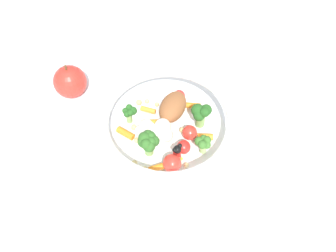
# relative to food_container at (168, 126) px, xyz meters

# --- Properties ---
(ground_plane) EXTENTS (2.40, 2.40, 0.00)m
(ground_plane) POSITION_rel_food_container_xyz_m (0.02, 0.01, -0.03)
(ground_plane) COLOR white
(food_container) EXTENTS (0.24, 0.24, 0.06)m
(food_container) POSITION_rel_food_container_xyz_m (0.00, 0.00, 0.00)
(food_container) COLOR white
(food_container) RESTS_ON ground_plane
(loose_apple) EXTENTS (0.07, 0.07, 0.08)m
(loose_apple) POSITION_rel_food_container_xyz_m (0.02, -0.23, 0.00)
(loose_apple) COLOR red
(loose_apple) RESTS_ON ground_plane
(folded_napkin) EXTENTS (0.14, 0.14, 0.01)m
(folded_napkin) POSITION_rel_food_container_xyz_m (-0.15, 0.19, -0.03)
(folded_napkin) COLOR silver
(folded_napkin) RESTS_ON ground_plane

